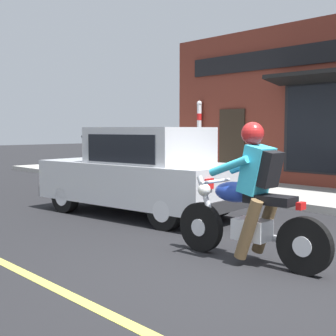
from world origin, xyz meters
TOP-DOWN VIEW (x-y plane):
  - ground_plane at (0.00, 0.00)m, footprint 80.00×80.00m
  - sidewalk_curb at (5.07, 3.00)m, footprint 2.60×22.00m
  - storefront_building at (6.60, 2.77)m, footprint 1.25×9.51m
  - motorcycle_with_rider at (0.30, 0.22)m, footprint 0.58×2.02m
  - car_hatchback at (1.32, 3.37)m, footprint 2.11×3.96m

SIDE VIEW (x-z plane):
  - ground_plane at x=0.00m, z-range 0.00..0.00m
  - sidewalk_curb at x=5.07m, z-range 0.00..0.14m
  - motorcycle_with_rider at x=0.30m, z-range -0.13..1.49m
  - car_hatchback at x=1.32m, z-range -0.02..1.55m
  - storefront_building at x=6.60m, z-range 0.01..4.21m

